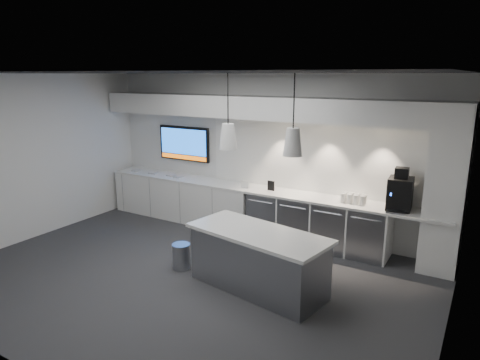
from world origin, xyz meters
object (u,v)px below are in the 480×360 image
Objects in this scene: coffee_machine at (400,192)px; island at (258,260)px; wall_tv at (184,143)px; bin at (181,256)px.

island is at bearing -132.60° from coffee_machine.
bin is (1.62, -2.22, -1.36)m from wall_tv.
wall_tv reaches higher than coffee_machine.
bin is 0.60× the size of coffee_machine.
coffee_machine is at bearing -3.17° from wall_tv.
island is at bearing 1.73° from bin.
coffee_machine is at bearing 34.80° from bin.
bin is at bearing -168.27° from island.
wall_tv is 1.86× the size of coffee_machine.
wall_tv reaches higher than island.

